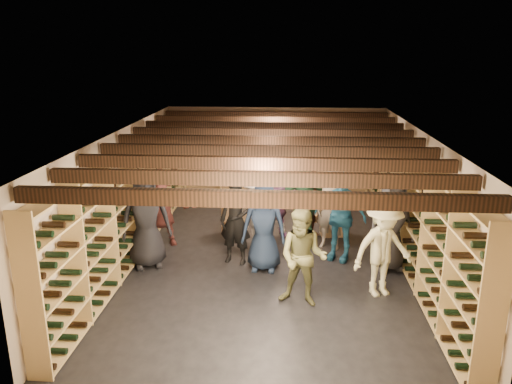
{
  "coord_description": "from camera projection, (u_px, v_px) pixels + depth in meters",
  "views": [
    {
      "loc": [
        0.36,
        -8.69,
        3.84
      ],
      "look_at": [
        -0.24,
        0.2,
        1.27
      ],
      "focal_mm": 35.0,
      "sensor_mm": 36.0,
      "label": 1
    }
  ],
  "objects": [
    {
      "name": "person_9",
      "position": [
        259.0,
        215.0,
        9.42
      ],
      "size": [
        1.14,
        0.79,
        1.61
      ],
      "primitive_type": "imported",
      "rotation": [
        0.0,
        0.0,
        -0.2
      ],
      "color": "#B2A9A4",
      "rests_on": "ground"
    },
    {
      "name": "person_1",
      "position": [
        236.0,
        221.0,
        9.08
      ],
      "size": [
        0.67,
        0.53,
        1.63
      ],
      "primitive_type": "imported",
      "rotation": [
        0.0,
        0.0,
        -0.25
      ],
      "color": "black",
      "rests_on": "ground"
    },
    {
      "name": "person_3",
      "position": [
        383.0,
        249.0,
        7.88
      ],
      "size": [
        1.16,
        0.92,
        1.58
      ],
      "primitive_type": "imported",
      "rotation": [
        0.0,
        0.0,
        0.38
      ],
      "color": "beige",
      "rests_on": "ground"
    },
    {
      "name": "person_7",
      "position": [
        331.0,
        210.0,
        9.75
      ],
      "size": [
        0.69,
        0.58,
        1.6
      ],
      "primitive_type": "imported",
      "rotation": [
        0.0,
        0.0,
        -0.41
      ],
      "color": "gray",
      "rests_on": "ground"
    },
    {
      "name": "crate_stack_right",
      "position": [
        333.0,
        220.0,
        10.53
      ],
      "size": [
        0.54,
        0.39,
        0.68
      ],
      "rotation": [
        0.0,
        0.0,
        0.13
      ],
      "color": "tan",
      "rests_on": "ground"
    },
    {
      "name": "ground",
      "position": [
        268.0,
        259.0,
        9.42
      ],
      "size": [
        8.0,
        8.0,
        0.0
      ],
      "primitive_type": "plane",
      "color": "black",
      "rests_on": "ground"
    },
    {
      "name": "crate_loose",
      "position": [
        306.0,
        216.0,
        11.57
      ],
      "size": [
        0.55,
        0.41,
        0.17
      ],
      "primitive_type": "cube",
      "rotation": [
        0.0,
        0.0,
        -0.16
      ],
      "color": "tan",
      "rests_on": "ground"
    },
    {
      "name": "wine_rack_left",
      "position": [
        131.0,
        202.0,
        9.28
      ],
      "size": [
        0.32,
        7.5,
        2.15
      ],
      "color": "tan",
      "rests_on": "ground"
    },
    {
      "name": "ceiling",
      "position": [
        269.0,
        133.0,
        8.75
      ],
      "size": [
        5.5,
        8.0,
        0.01
      ],
      "primitive_type": "cube",
      "color": "beige",
      "rests_on": "walls"
    },
    {
      "name": "person_8",
      "position": [
        311.0,
        202.0,
        10.4
      ],
      "size": [
        0.81,
        0.68,
        1.49
      ],
      "primitive_type": "imported",
      "rotation": [
        0.0,
        0.0,
        0.17
      ],
      "color": "#492B1E",
      "rests_on": "ground"
    },
    {
      "name": "person_6",
      "position": [
        264.0,
        227.0,
        8.8
      ],
      "size": [
        0.81,
        0.55,
        1.61
      ],
      "primitive_type": "imported",
      "rotation": [
        0.0,
        0.0,
        -0.05
      ],
      "color": "#1A2842",
      "rests_on": "ground"
    },
    {
      "name": "person_0",
      "position": [
        146.0,
        219.0,
        8.92
      ],
      "size": [
        1.03,
        0.86,
        1.8
      ],
      "primitive_type": "imported",
      "rotation": [
        0.0,
        0.0,
        0.37
      ],
      "color": "black",
      "rests_on": "ground"
    },
    {
      "name": "walls",
      "position": [
        269.0,
        199.0,
        9.08
      ],
      "size": [
        5.52,
        8.02,
        2.4
      ],
      "color": "#BCA992",
      "rests_on": "ground"
    },
    {
      "name": "person_12",
      "position": [
        391.0,
        224.0,
        8.8
      ],
      "size": [
        0.95,
        0.74,
        1.71
      ],
      "primitive_type": "imported",
      "rotation": [
        0.0,
        0.0,
        0.27
      ],
      "color": "#2E2E32",
      "rests_on": "ground"
    },
    {
      "name": "crate_stack_left",
      "position": [
        235.0,
        219.0,
        10.62
      ],
      "size": [
        0.58,
        0.47,
        0.68
      ],
      "rotation": [
        0.0,
        0.0,
        0.33
      ],
      "color": "tan",
      "rests_on": "ground"
    },
    {
      "name": "person_4",
      "position": [
        340.0,
        216.0,
        9.22
      ],
      "size": [
        1.08,
        0.78,
        1.7
      ],
      "primitive_type": "imported",
      "rotation": [
        0.0,
        0.0,
        -0.41
      ],
      "color": "#205D80",
      "rests_on": "ground"
    },
    {
      "name": "person_5",
      "position": [
        161.0,
        207.0,
        9.97
      ],
      "size": [
        1.5,
        0.62,
        1.57
      ],
      "primitive_type": "imported",
      "rotation": [
        0.0,
        0.0,
        0.11
      ],
      "color": "brown",
      "rests_on": "ground"
    },
    {
      "name": "person_11",
      "position": [
        275.0,
        198.0,
        10.43
      ],
      "size": [
        1.59,
        0.77,
        1.65
      ],
      "primitive_type": "imported",
      "rotation": [
        0.0,
        0.0,
        0.19
      ],
      "color": "#885388",
      "rests_on": "ground"
    },
    {
      "name": "person_2",
      "position": [
        303.0,
        257.0,
        7.58
      ],
      "size": [
        0.88,
        0.76,
        1.55
      ],
      "primitive_type": "imported",
      "rotation": [
        0.0,
        0.0,
        -0.25
      ],
      "color": "brown",
      "rests_on": "ground"
    },
    {
      "name": "wine_rack_back",
      "position": [
        275.0,
        160.0,
        12.79
      ],
      "size": [
        4.7,
        0.3,
        2.15
      ],
      "color": "tan",
      "rests_on": "ground"
    },
    {
      "name": "person_10",
      "position": [
        304.0,
        203.0,
        9.86
      ],
      "size": [
        1.13,
        0.7,
        1.79
      ],
      "primitive_type": "imported",
      "rotation": [
        0.0,
        0.0,
        0.27
      ],
      "color": "#1F442A",
      "rests_on": "ground"
    },
    {
      "name": "wine_rack_right",
      "position": [
        411.0,
        208.0,
        8.95
      ],
      "size": [
        0.32,
        7.5,
        2.15
      ],
      "color": "tan",
      "rests_on": "ground"
    },
    {
      "name": "ceiling_joists",
      "position": [
        269.0,
        141.0,
        8.79
      ],
      "size": [
        5.4,
        7.12,
        0.18
      ],
      "color": "black",
      "rests_on": "ground"
    }
  ]
}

